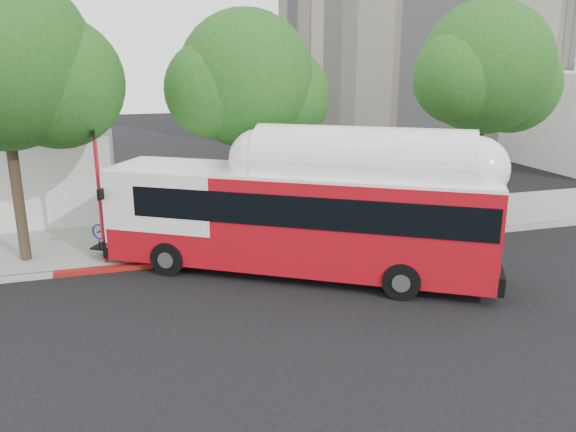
# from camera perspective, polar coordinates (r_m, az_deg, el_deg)

# --- Properties ---
(ground) EXTENTS (120.00, 120.00, 0.00)m
(ground) POSITION_cam_1_polar(r_m,az_deg,el_deg) (17.06, 3.89, -7.98)
(ground) COLOR black
(ground) RESTS_ON ground
(sidewalk) EXTENTS (60.00, 5.00, 0.15)m
(sidewalk) POSITION_cam_1_polar(r_m,az_deg,el_deg) (22.85, -1.82, -1.51)
(sidewalk) COLOR gray
(sidewalk) RESTS_ON ground
(curb_strip) EXTENTS (60.00, 0.30, 0.15)m
(curb_strip) POSITION_cam_1_polar(r_m,az_deg,el_deg) (20.47, 0.07, -3.58)
(curb_strip) COLOR gray
(curb_strip) RESTS_ON ground
(red_curb_segment) EXTENTS (10.00, 0.32, 0.16)m
(red_curb_segment) POSITION_cam_1_polar(r_m,az_deg,el_deg) (19.86, -8.27, -4.36)
(red_curb_segment) COLOR maroon
(red_curb_segment) RESTS_ON ground
(street_tree_left) EXTENTS (6.67, 5.80, 9.74)m
(street_tree_left) POSITION_cam_1_polar(r_m,az_deg,el_deg) (20.37, -25.81, 13.54)
(street_tree_left) COLOR #2D2116
(street_tree_left) RESTS_ON ground
(street_tree_mid) EXTENTS (5.75, 5.00, 8.62)m
(street_tree_mid) POSITION_cam_1_polar(r_m,az_deg,el_deg) (21.26, -3.23, 13.17)
(street_tree_mid) COLOR #2D2116
(street_tree_mid) RESTS_ON ground
(street_tree_right) EXTENTS (6.21, 5.40, 9.18)m
(street_tree_right) POSITION_cam_1_polar(r_m,az_deg,el_deg) (25.38, 20.15, 13.48)
(street_tree_right) COLOR #2D2116
(street_tree_right) RESTS_ON ground
(transit_bus) EXTENTS (12.50, 8.88, 3.92)m
(transit_bus) POSITION_cam_1_polar(r_m,az_deg,el_deg) (18.06, 1.16, -0.39)
(transit_bus) COLOR #AA0B15
(transit_bus) RESTS_ON ground
(signal_pole) EXTENTS (0.13, 0.44, 4.63)m
(signal_pole) POSITION_cam_1_polar(r_m,az_deg,el_deg) (19.56, -18.56, 1.68)
(signal_pole) COLOR red
(signal_pole) RESTS_ON ground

